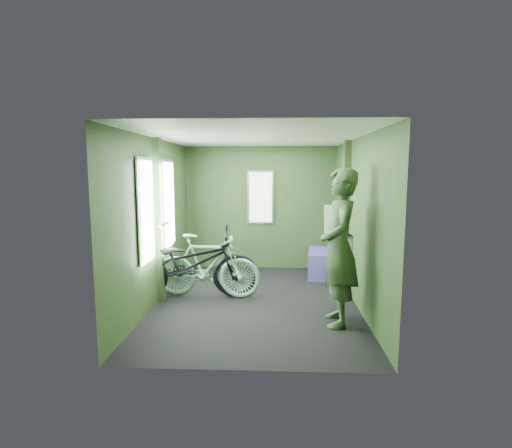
# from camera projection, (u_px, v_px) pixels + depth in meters

# --- Properties ---
(room) EXTENTS (4.00, 4.02, 2.31)m
(room) POSITION_uv_depth(u_px,v_px,m) (253.00, 201.00, 5.55)
(room) COLOR black
(room) RESTS_ON ground
(bicycle_black) EXTENTS (2.06, 1.04, 1.14)m
(bicycle_black) POSITION_uv_depth(u_px,v_px,m) (191.00, 298.00, 5.82)
(bicycle_black) COLOR black
(bicycle_black) RESTS_ON ground
(bicycle_mint) EXTENTS (1.61, 0.64, 0.97)m
(bicycle_mint) POSITION_uv_depth(u_px,v_px,m) (208.00, 297.00, 5.87)
(bicycle_mint) COLOR #84C59A
(bicycle_mint) RESTS_ON ground
(passenger) EXTENTS (0.47, 0.70, 1.88)m
(passenger) POSITION_uv_depth(u_px,v_px,m) (339.00, 248.00, 4.74)
(passenger) COLOR #2E4827
(passenger) RESTS_ON ground
(waste_box) EXTENTS (0.27, 0.37, 0.91)m
(waste_box) POSITION_uv_depth(u_px,v_px,m) (341.00, 264.00, 5.99)
(waste_box) COLOR gray
(waste_box) RESTS_ON ground
(bench_seat) EXTENTS (0.59, 0.94, 0.95)m
(bench_seat) POSITION_uv_depth(u_px,v_px,m) (324.00, 260.00, 7.05)
(bench_seat) COLOR navy
(bench_seat) RESTS_ON ground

